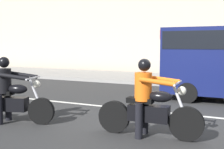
# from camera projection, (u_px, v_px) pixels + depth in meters

# --- Properties ---
(ground_plane) EXTENTS (80.00, 80.00, 0.00)m
(ground_plane) POSITION_uv_depth(u_px,v_px,m) (172.00, 122.00, 7.19)
(ground_plane) COLOR #2C2C2C
(sidewalk_slab) EXTENTS (40.00, 4.40, 0.14)m
(sidewalk_slab) POSITION_uv_depth(u_px,v_px,m) (218.00, 82.00, 14.31)
(sidewalk_slab) COLOR gray
(sidewalk_slab) RESTS_ON ground_plane
(lane_marking_stripe) EXTENTS (18.00, 0.14, 0.01)m
(lane_marking_stripe) POSITION_uv_depth(u_px,v_px,m) (161.00, 112.00, 8.24)
(lane_marking_stripe) COLOR silver
(lane_marking_stripe) RESTS_ON ground_plane
(motorcycle_with_rider_orange_stripe) EXTENTS (2.14, 0.70, 1.55)m
(motorcycle_with_rider_orange_stripe) POSITION_uv_depth(u_px,v_px,m) (148.00, 105.00, 6.02)
(motorcycle_with_rider_orange_stripe) COLOR black
(motorcycle_with_rider_orange_stripe) RESTS_ON ground_plane
(motorcycle_with_rider_black_leather) EXTENTS (2.13, 0.87, 1.54)m
(motorcycle_with_rider_black_leather) POSITION_uv_depth(u_px,v_px,m) (9.00, 96.00, 7.09)
(motorcycle_with_rider_black_leather) COLOR black
(motorcycle_with_rider_black_leather) RESTS_ON ground_plane
(street_sign_post) EXTENTS (0.44, 0.08, 2.39)m
(street_sign_post) POSITION_uv_depth(u_px,v_px,m) (164.00, 49.00, 14.24)
(street_sign_post) COLOR gray
(street_sign_post) RESTS_ON sidewalk_slab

